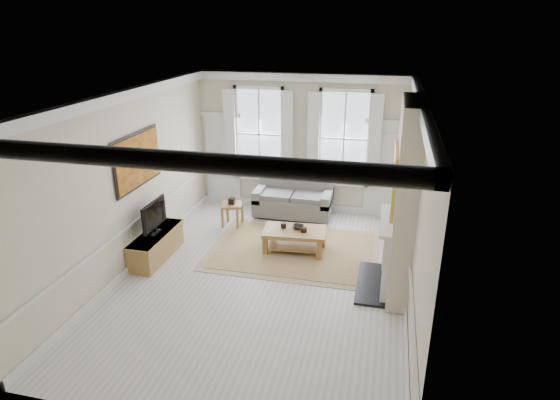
% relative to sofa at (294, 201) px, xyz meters
% --- Properties ---
extents(floor, '(7.20, 7.20, 0.00)m').
position_rel_sofa_xyz_m(floor, '(0.08, -3.11, -0.36)').
color(floor, '#B7B5AD').
rests_on(floor, ground).
extents(ceiling, '(7.20, 7.20, 0.00)m').
position_rel_sofa_xyz_m(ceiling, '(0.08, -3.11, 3.04)').
color(ceiling, white).
rests_on(ceiling, back_wall).
extents(back_wall, '(5.20, 0.00, 5.20)m').
position_rel_sofa_xyz_m(back_wall, '(0.08, 0.49, 1.34)').
color(back_wall, beige).
rests_on(back_wall, floor).
extents(left_wall, '(0.00, 7.20, 7.20)m').
position_rel_sofa_xyz_m(left_wall, '(-2.52, -3.11, 1.34)').
color(left_wall, beige).
rests_on(left_wall, floor).
extents(right_wall, '(0.00, 7.20, 7.20)m').
position_rel_sofa_xyz_m(right_wall, '(2.68, -3.11, 1.34)').
color(right_wall, beige).
rests_on(right_wall, floor).
extents(window_left, '(1.26, 0.20, 2.20)m').
position_rel_sofa_xyz_m(window_left, '(-0.97, 0.44, 1.54)').
color(window_left, '#B2BCC6').
rests_on(window_left, back_wall).
extents(window_right, '(1.26, 0.20, 2.20)m').
position_rel_sofa_xyz_m(window_right, '(1.13, 0.44, 1.54)').
color(window_right, '#B2BCC6').
rests_on(window_right, back_wall).
extents(door_left, '(0.90, 0.08, 2.30)m').
position_rel_sofa_xyz_m(door_left, '(-1.97, 0.45, 0.79)').
color(door_left, silver).
rests_on(door_left, floor).
extents(door_right, '(0.90, 0.08, 2.30)m').
position_rel_sofa_xyz_m(door_right, '(2.13, 0.45, 0.79)').
color(door_right, silver).
rests_on(door_right, floor).
extents(painting, '(0.05, 1.66, 1.06)m').
position_rel_sofa_xyz_m(painting, '(-2.48, -2.81, 1.69)').
color(painting, '#C58A21').
rests_on(painting, left_wall).
extents(chimney_breast, '(0.35, 1.70, 3.38)m').
position_rel_sofa_xyz_m(chimney_breast, '(2.50, -2.91, 1.34)').
color(chimney_breast, beige).
rests_on(chimney_breast, floor).
extents(hearth, '(0.55, 1.50, 0.05)m').
position_rel_sofa_xyz_m(hearth, '(2.08, -2.91, -0.34)').
color(hearth, black).
rests_on(hearth, floor).
extents(fireplace, '(0.21, 1.45, 1.33)m').
position_rel_sofa_xyz_m(fireplace, '(2.28, -2.91, 0.37)').
color(fireplace, silver).
rests_on(fireplace, floor).
extents(mirror, '(0.06, 1.26, 1.06)m').
position_rel_sofa_xyz_m(mirror, '(2.29, -2.91, 1.69)').
color(mirror, gold).
rests_on(mirror, chimney_breast).
extents(sofa, '(1.88, 0.91, 0.87)m').
position_rel_sofa_xyz_m(sofa, '(0.00, 0.00, 0.00)').
color(sofa, slate).
rests_on(sofa, floor).
extents(side_table, '(0.56, 0.56, 0.55)m').
position_rel_sofa_xyz_m(side_table, '(-1.27, -0.96, 0.08)').
color(side_table, olive).
rests_on(side_table, floor).
extents(rug, '(3.50, 2.60, 0.02)m').
position_rel_sofa_xyz_m(rug, '(0.41, -1.91, -0.35)').
color(rug, tan).
rests_on(rug, floor).
extents(coffee_table, '(1.34, 0.85, 0.48)m').
position_rel_sofa_xyz_m(coffee_table, '(0.41, -1.91, 0.04)').
color(coffee_table, olive).
rests_on(coffee_table, rug).
extents(ceramic_pot_a, '(0.11, 0.11, 0.11)m').
position_rel_sofa_xyz_m(ceramic_pot_a, '(0.16, -1.86, 0.17)').
color(ceramic_pot_a, black).
rests_on(ceramic_pot_a, coffee_table).
extents(ceramic_pot_b, '(0.12, 0.12, 0.09)m').
position_rel_sofa_xyz_m(ceramic_pot_b, '(0.61, -1.96, 0.16)').
color(ceramic_pot_b, black).
rests_on(ceramic_pot_b, coffee_table).
extents(bowl, '(0.28, 0.28, 0.06)m').
position_rel_sofa_xyz_m(bowl, '(0.46, -1.81, 0.15)').
color(bowl, black).
rests_on(bowl, coffee_table).
extents(tv_stand, '(0.49, 1.54, 0.55)m').
position_rel_sofa_xyz_m(tv_stand, '(-2.26, -2.84, -0.09)').
color(tv_stand, olive).
rests_on(tv_stand, floor).
extents(tv, '(0.08, 0.90, 0.68)m').
position_rel_sofa_xyz_m(tv, '(-2.24, -2.84, 0.58)').
color(tv, black).
rests_on(tv, tv_stand).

